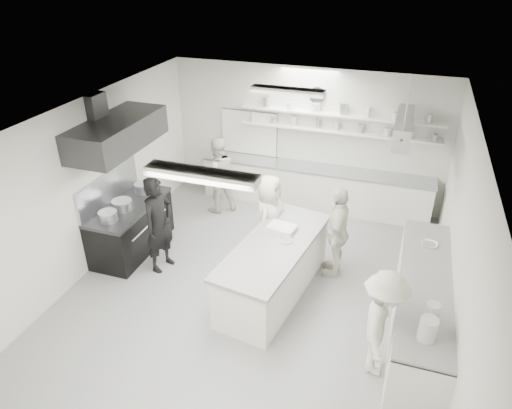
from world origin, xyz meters
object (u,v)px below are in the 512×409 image
(stove, at_px, (131,229))
(back_counter, at_px, (314,187))
(cook_back, at_px, (217,175))
(cook_stove, at_px, (159,225))
(right_counter, at_px, (421,307))
(prep_island, at_px, (274,270))

(stove, height_order, back_counter, back_counter)
(stove, distance_m, cook_back, 2.21)
(cook_stove, bearing_deg, right_counter, -79.98)
(right_counter, relative_size, prep_island, 1.32)
(cook_stove, bearing_deg, stove, 81.23)
(prep_island, xyz_separation_m, cook_back, (-1.97, 2.34, 0.38))
(cook_stove, bearing_deg, cook_back, 9.97)
(right_counter, relative_size, cook_back, 1.96)
(stove, distance_m, right_counter, 5.28)
(stove, bearing_deg, back_counter, 43.99)
(back_counter, height_order, cook_stove, cook_stove)
(back_counter, relative_size, right_counter, 1.52)
(cook_stove, relative_size, cook_back, 1.05)
(right_counter, relative_size, cook_stove, 1.86)
(stove, xyz_separation_m, back_counter, (2.90, 2.80, 0.01))
(prep_island, relative_size, cook_stove, 1.40)
(back_counter, bearing_deg, right_counter, -55.35)
(right_counter, height_order, cook_stove, cook_stove)
(back_counter, xyz_separation_m, cook_stove, (-2.08, -3.14, 0.43))
(back_counter, distance_m, prep_island, 3.19)
(stove, relative_size, cook_stove, 1.01)
(right_counter, bearing_deg, cook_stove, 176.58)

